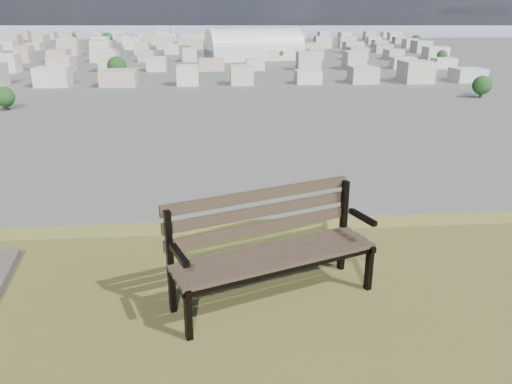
{
  "coord_description": "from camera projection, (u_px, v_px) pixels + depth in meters",
  "views": [
    {
      "loc": [
        0.83,
        -1.27,
        27.42
      ],
      "look_at": [
        1.32,
        4.54,
        25.3
      ],
      "focal_mm": 35.0,
      "sensor_mm": 36.0,
      "label": 1
    }
  ],
  "objects": [
    {
      "name": "arena",
      "position": [
        254.0,
        50.0,
        296.8
      ],
      "size": [
        59.61,
        36.26,
        23.47
      ],
      "rotation": [
        0.0,
        0.0,
        0.25
      ],
      "color": "silver",
      "rests_on": "ground"
    },
    {
      "name": "city_blocks",
      "position": [
        211.0,
        44.0,
        378.71
      ],
      "size": [
        395.0,
        361.0,
        7.0
      ],
      "color": "beige",
      "rests_on": "ground"
    },
    {
      "name": "bay_water",
      "position": [
        212.0,
        28.0,
        853.38
      ],
      "size": [
        2400.0,
        700.0,
        0.12
      ],
      "primitive_type": "cube",
      "color": "gray",
      "rests_on": "ground"
    },
    {
      "name": "far_hills",
      "position": [
        188.0,
        12.0,
        1310.91
      ],
      "size": [
        2050.0,
        340.0,
        60.0
      ],
      "color": "#9AA3BF",
      "rests_on": "ground"
    },
    {
      "name": "park_bench",
      "position": [
        270.0,
        241.0,
        4.34
      ],
      "size": [
        1.88,
        1.18,
        0.94
      ],
      "rotation": [
        0.0,
        0.0,
        0.36
      ],
      "color": "#3D2F23",
      "rests_on": "hilltop_mesa"
    },
    {
      "name": "city_trees",
      "position": [
        168.0,
        50.0,
        305.53
      ],
      "size": [
        406.52,
        387.2,
        9.98
      ],
      "color": "#312018",
      "rests_on": "ground"
    }
  ]
}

